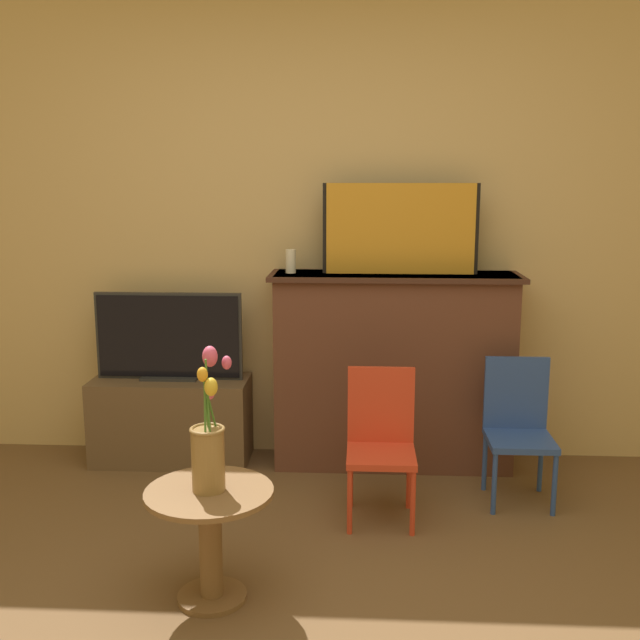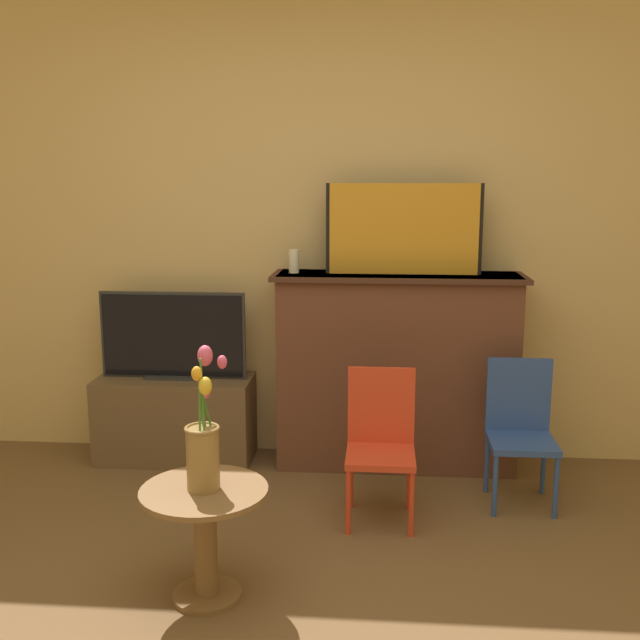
# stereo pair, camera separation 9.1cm
# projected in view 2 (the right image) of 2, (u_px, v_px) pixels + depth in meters

# --- Properties ---
(wall_back) EXTENTS (8.00, 0.06, 2.70)m
(wall_back) POSITION_uv_depth(u_px,v_px,m) (322.00, 217.00, 4.13)
(wall_back) COLOR tan
(wall_back) RESTS_ON ground
(fireplace_mantel) EXTENTS (1.33, 0.38, 1.06)m
(fireplace_mantel) POSITION_uv_depth(u_px,v_px,m) (396.00, 369.00, 4.05)
(fireplace_mantel) COLOR brown
(fireplace_mantel) RESTS_ON ground
(painting) EXTENTS (0.82, 0.03, 0.47)m
(painting) POSITION_uv_depth(u_px,v_px,m) (404.00, 229.00, 3.91)
(painting) COLOR black
(painting) RESTS_ON fireplace_mantel
(mantel_candle) EXTENTS (0.05, 0.05, 0.13)m
(mantel_candle) POSITION_uv_depth(u_px,v_px,m) (294.00, 261.00, 3.99)
(mantel_candle) COLOR silver
(mantel_candle) RESTS_ON fireplace_mantel
(tv_stand) EXTENTS (0.86, 0.35, 0.47)m
(tv_stand) POSITION_uv_depth(u_px,v_px,m) (176.00, 419.00, 4.18)
(tv_stand) COLOR brown
(tv_stand) RESTS_ON ground
(tv_monitor) EXTENTS (0.80, 0.12, 0.48)m
(tv_monitor) POSITION_uv_depth(u_px,v_px,m) (173.00, 337.00, 4.10)
(tv_monitor) COLOR #2D2D2D
(tv_monitor) RESTS_ON tv_stand
(chair_red) EXTENTS (0.31, 0.31, 0.70)m
(chair_red) POSITION_uv_depth(u_px,v_px,m) (381.00, 438.00, 3.45)
(chair_red) COLOR red
(chair_red) RESTS_ON ground
(chair_blue) EXTENTS (0.31, 0.31, 0.70)m
(chair_blue) POSITION_uv_depth(u_px,v_px,m) (520.00, 425.00, 3.63)
(chair_blue) COLOR #2D4C99
(chair_blue) RESTS_ON ground
(side_table) EXTENTS (0.48, 0.48, 0.44)m
(side_table) POSITION_uv_depth(u_px,v_px,m) (205.00, 526.00, 2.78)
(side_table) COLOR brown
(side_table) RESTS_ON ground
(vase_tulips) EXTENTS (0.14, 0.18, 0.53)m
(vase_tulips) POSITION_uv_depth(u_px,v_px,m) (203.00, 444.00, 2.73)
(vase_tulips) COLOR olive
(vase_tulips) RESTS_ON side_table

